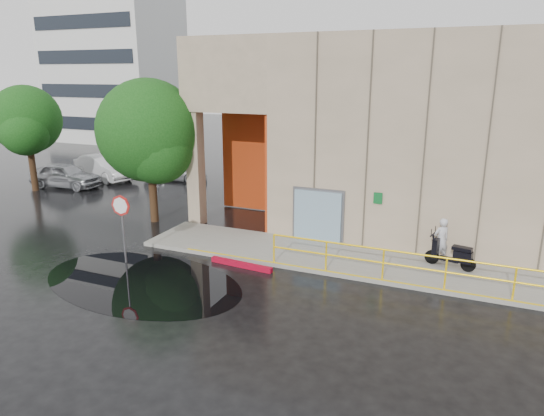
# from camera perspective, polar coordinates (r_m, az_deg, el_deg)

# --- Properties ---
(ground) EXTENTS (120.00, 120.00, 0.00)m
(ground) POSITION_cam_1_polar(r_m,az_deg,el_deg) (14.44, -2.86, -11.43)
(ground) COLOR black
(ground) RESTS_ON ground
(sidewalk) EXTENTS (20.00, 3.00, 0.15)m
(sidewalk) POSITION_cam_1_polar(r_m,az_deg,el_deg) (17.39, 15.93, -6.94)
(sidewalk) COLOR gray
(sidewalk) RESTS_ON ground
(building) EXTENTS (20.00, 10.17, 8.00)m
(building) POSITION_cam_1_polar(r_m,az_deg,el_deg) (22.66, 21.71, 8.53)
(building) COLOR gray
(building) RESTS_ON ground
(guardrail) EXTENTS (9.56, 0.06, 1.03)m
(guardrail) POSITION_cam_1_polar(r_m,az_deg,el_deg) (15.89, 16.33, -6.79)
(guardrail) COLOR yellow
(guardrail) RESTS_ON sidewalk
(distant_building) EXTENTS (12.00, 8.08, 15.00)m
(distant_building) POSITION_cam_1_polar(r_m,az_deg,el_deg) (51.94, -18.08, 15.88)
(distant_building) COLOR silver
(distant_building) RESTS_ON ground
(person) EXTENTS (0.69, 0.66, 1.59)m
(person) POSITION_cam_1_polar(r_m,az_deg,el_deg) (17.92, 19.28, -3.58)
(person) COLOR silver
(person) RESTS_ON sidewalk
(scooter) EXTENTS (1.74, 0.89, 1.32)m
(scooter) POSITION_cam_1_polar(r_m,az_deg,el_deg) (17.49, 20.40, -4.29)
(scooter) COLOR black
(scooter) RESTS_ON sidewalk
(stop_sign) EXTENTS (0.75, 0.11, 2.50)m
(stop_sign) POSITION_cam_1_polar(r_m,az_deg,el_deg) (17.68, -17.29, -0.64)
(stop_sign) COLOR slate
(stop_sign) RESTS_ON ground
(red_curb) EXTENTS (2.41, 0.37, 0.18)m
(red_curb) POSITION_cam_1_polar(r_m,az_deg,el_deg) (17.12, -3.63, -6.65)
(red_curb) COLOR maroon
(red_curb) RESTS_ON ground
(puddle) EXTENTS (7.78, 5.33, 0.01)m
(puddle) POSITION_cam_1_polar(r_m,az_deg,el_deg) (16.55, -15.09, -8.33)
(puddle) COLOR black
(puddle) RESTS_ON ground
(car_a) EXTENTS (4.42, 2.08, 1.46)m
(car_a) POSITION_cam_1_polar(r_m,az_deg,el_deg) (31.21, -23.14, 3.55)
(car_a) COLOR #A1A4A9
(car_a) RESTS_ON ground
(car_b) EXTENTS (5.13, 3.12, 1.60)m
(car_b) POSITION_cam_1_polar(r_m,az_deg,el_deg) (32.67, -19.08, 4.56)
(car_b) COLOR silver
(car_b) RESTS_ON ground
(car_c) EXTENTS (4.30, 2.20, 1.19)m
(car_c) POSITION_cam_1_polar(r_m,az_deg,el_deg) (31.42, -11.32, 4.33)
(car_c) COLOR #B8BBBF
(car_c) RESTS_ON ground
(tree_near) EXTENTS (4.51, 4.51, 6.39)m
(tree_near) POSITION_cam_1_polar(r_m,az_deg,el_deg) (21.96, -14.06, 8.32)
(tree_near) COLOR #321E10
(tree_near) RESTS_ON ground
(tree_far) EXTENTS (3.78, 3.86, 5.97)m
(tree_far) POSITION_cam_1_polar(r_m,az_deg,el_deg) (30.48, -26.97, 8.94)
(tree_far) COLOR #321E10
(tree_far) RESTS_ON ground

